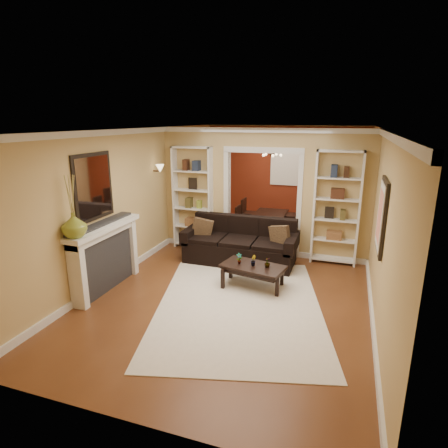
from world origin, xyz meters
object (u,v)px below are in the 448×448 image
(sofa, at_px, (240,241))
(coffee_table, at_px, (253,276))
(bookshelf_left, at_px, (193,198))
(dining_table, at_px, (269,224))
(fireplace, at_px, (107,258))
(bookshelf_right, at_px, (336,208))

(sofa, bearing_deg, coffee_table, -63.18)
(bookshelf_left, distance_m, dining_table, 2.30)
(fireplace, bearing_deg, dining_table, 63.91)
(sofa, relative_size, dining_table, 1.59)
(bookshelf_left, relative_size, bookshelf_right, 1.00)
(sofa, distance_m, bookshelf_right, 2.04)
(sofa, distance_m, fireplace, 2.67)
(coffee_table, height_order, dining_table, dining_table)
(coffee_table, bearing_deg, bookshelf_right, 63.84)
(bookshelf_right, relative_size, fireplace, 1.35)
(fireplace, height_order, dining_table, fireplace)
(coffee_table, height_order, bookshelf_left, bookshelf_left)
(sofa, bearing_deg, bookshelf_left, 155.52)
(dining_table, bearing_deg, bookshelf_right, -133.01)
(sofa, bearing_deg, bookshelf_right, 17.62)
(sofa, height_order, bookshelf_left, bookshelf_left)
(bookshelf_left, bearing_deg, bookshelf_right, 0.00)
(bookshelf_right, bearing_deg, dining_table, 136.99)
(sofa, xyz_separation_m, bookshelf_right, (1.83, 0.58, 0.70))
(bookshelf_left, xyz_separation_m, dining_table, (1.45, 1.54, -0.89))
(coffee_table, bearing_deg, sofa, 128.03)
(dining_table, bearing_deg, sofa, 175.20)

